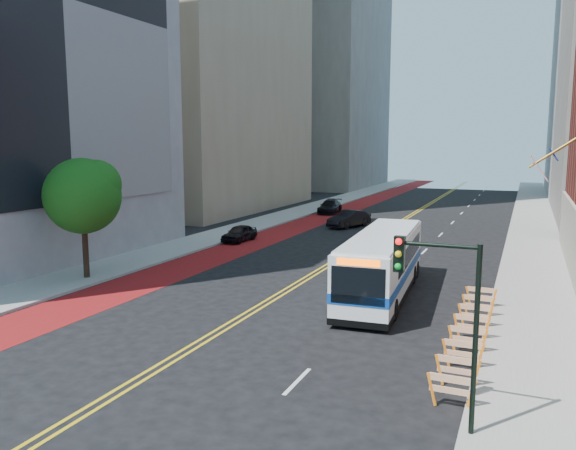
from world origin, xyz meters
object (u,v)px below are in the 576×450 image
(street_tree, at_px, (84,193))
(transit_bus, at_px, (383,263))
(car_b, at_px, (349,219))
(traffic_signal, at_px, (441,296))
(car_c, at_px, (330,207))
(car_a, at_px, (239,233))

(street_tree, height_order, transit_bus, street_tree)
(street_tree, bearing_deg, car_b, 72.98)
(street_tree, distance_m, traffic_signal, 22.79)
(traffic_signal, bearing_deg, street_tree, 155.18)
(car_b, height_order, car_c, car_b)
(car_a, relative_size, car_c, 0.76)
(car_a, bearing_deg, transit_bus, -36.85)
(transit_bus, bearing_deg, street_tree, -172.67)
(traffic_signal, distance_m, car_b, 37.07)
(street_tree, bearing_deg, car_a, 82.35)
(car_b, bearing_deg, transit_bus, -48.42)
(car_a, height_order, car_c, car_c)
(traffic_signal, height_order, car_c, traffic_signal)
(traffic_signal, height_order, car_b, traffic_signal)
(traffic_signal, relative_size, car_a, 1.34)
(street_tree, height_order, traffic_signal, street_tree)
(traffic_signal, xyz_separation_m, car_a, (-18.71, 24.01, -3.08))
(street_tree, height_order, car_b, street_tree)
(car_a, bearing_deg, car_b, 63.22)
(car_b, bearing_deg, traffic_signal, -48.92)
(street_tree, xyz_separation_m, transit_bus, (16.08, 3.22, -3.24))
(transit_bus, distance_m, car_c, 33.87)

